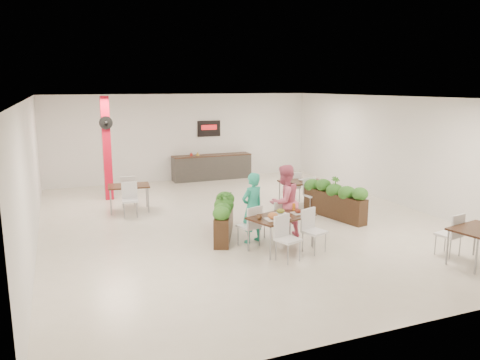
% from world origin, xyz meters
% --- Properties ---
extents(ground, '(12.00, 12.00, 0.00)m').
position_xyz_m(ground, '(0.00, 0.00, 0.00)').
color(ground, beige).
rests_on(ground, ground).
extents(room_shell, '(10.10, 12.10, 3.22)m').
position_xyz_m(room_shell, '(0.00, 0.00, 2.01)').
color(room_shell, white).
rests_on(room_shell, ground).
extents(red_column, '(0.40, 0.41, 3.20)m').
position_xyz_m(red_column, '(-3.00, 3.79, 1.64)').
color(red_column, red).
rests_on(red_column, ground).
extents(service_counter, '(3.00, 0.64, 2.20)m').
position_xyz_m(service_counter, '(1.00, 5.65, 0.49)').
color(service_counter, '#312E2B').
rests_on(service_counter, ground).
extents(main_table, '(1.67, 1.92, 0.92)m').
position_xyz_m(main_table, '(-0.05, -2.30, 0.64)').
color(main_table, black).
rests_on(main_table, ground).
extents(diner_man, '(0.68, 0.55, 1.61)m').
position_xyz_m(diner_man, '(-0.44, -1.64, 0.80)').
color(diner_man, teal).
rests_on(diner_man, ground).
extents(diner_woman, '(1.00, 0.89, 1.73)m').
position_xyz_m(diner_woman, '(0.36, -1.64, 0.86)').
color(diner_woman, pink).
rests_on(diner_woman, ground).
extents(planter_left, '(1.10, 1.95, 1.09)m').
position_xyz_m(planter_left, '(-0.89, -0.99, 0.53)').
color(planter_left, black).
rests_on(planter_left, ground).
extents(planter_right, '(0.78, 2.09, 1.12)m').
position_xyz_m(planter_right, '(2.40, -0.60, 0.52)').
color(planter_right, black).
rests_on(planter_right, ground).
extents(side_table_a, '(1.21, 1.66, 0.92)m').
position_xyz_m(side_table_a, '(-2.63, 2.12, 0.62)').
color(side_table_a, black).
rests_on(side_table_a, ground).
extents(side_table_b, '(1.25, 1.63, 0.92)m').
position_xyz_m(side_table_b, '(2.21, 0.84, 0.63)').
color(side_table_b, black).
rests_on(side_table_b, ground).
extents(side_table_c, '(1.20, 1.67, 0.92)m').
position_xyz_m(side_table_c, '(3.14, -4.52, 0.61)').
color(side_table_c, black).
rests_on(side_table_c, ground).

